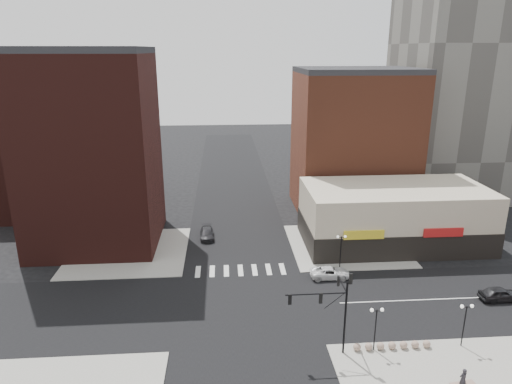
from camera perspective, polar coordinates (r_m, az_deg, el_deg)
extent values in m
plane|color=black|center=(48.61, -1.43, -14.17)|extent=(240.00, 240.00, 0.00)
cube|color=black|center=(48.61, -1.43, -14.16)|extent=(200.00, 14.00, 0.02)
cube|color=black|center=(48.61, -1.43, -14.16)|extent=(14.00, 200.00, 0.02)
cube|color=gray|center=(62.67, -15.58, -7.19)|extent=(15.00, 15.00, 0.12)
cube|color=gray|center=(63.52, 11.17, -6.52)|extent=(15.00, 15.00, 0.12)
cube|color=#361411|center=(63.62, -19.79, 4.62)|extent=(16.00, 15.00, 25.00)
cube|color=#361411|center=(83.48, -25.24, 2.23)|extent=(20.00, 18.00, 12.00)
cube|color=brown|center=(75.29, 12.04, 5.94)|extent=(18.00, 15.00, 22.00)
cube|color=#C0B099|center=(64.51, 16.85, -2.81)|extent=(24.00, 12.00, 8.00)
cube|color=black|center=(65.31, 16.67, -4.70)|extent=(24.20, 12.20, 3.40)
cylinder|color=black|center=(41.03, 11.08, -15.30)|extent=(0.18, 0.18, 7.00)
cylinder|color=black|center=(39.18, 7.53, -12.53)|extent=(5.20, 0.11, 0.11)
cylinder|color=black|center=(39.86, 9.81, -13.24)|extent=(1.72, 0.06, 1.46)
cylinder|color=black|center=(41.01, 10.74, -11.24)|extent=(0.11, 3.00, 0.11)
cube|color=black|center=(39.02, 4.25, -13.22)|extent=(0.28, 0.18, 0.95)
sphere|color=red|center=(38.87, 4.26, -12.84)|extent=(0.16, 0.16, 0.16)
cube|color=black|center=(39.45, 8.09, -12.99)|extent=(0.28, 0.18, 0.95)
sphere|color=red|center=(39.30, 8.11, -12.61)|extent=(0.16, 0.16, 0.16)
cube|color=black|center=(42.31, 10.26, -10.88)|extent=(0.18, 0.28, 0.95)
sphere|color=red|center=(42.17, 10.28, -10.52)|extent=(0.16, 0.16, 0.16)
cube|color=black|center=(39.20, 11.76, -10.57)|extent=(0.28, 0.18, 0.95)
sphere|color=red|center=(39.06, 11.79, -10.18)|extent=(0.16, 0.16, 0.16)
cylinder|color=black|center=(42.70, 14.68, -16.35)|extent=(0.11, 0.11, 4.00)
cylinder|color=black|center=(41.70, 14.88, -14.17)|extent=(0.90, 0.06, 0.06)
sphere|color=white|center=(41.51, 14.29, -14.11)|extent=(0.32, 0.32, 0.32)
sphere|color=white|center=(41.79, 15.49, -13.99)|extent=(0.32, 0.32, 0.32)
cylinder|color=black|center=(45.75, 24.55, -15.01)|extent=(0.11, 0.11, 4.00)
cylinder|color=black|center=(44.82, 24.86, -12.94)|extent=(0.90, 0.06, 0.06)
sphere|color=white|center=(44.56, 24.36, -12.90)|extent=(0.32, 0.32, 0.32)
sphere|color=white|center=(44.98, 25.39, -12.75)|extent=(0.32, 0.32, 0.32)
cylinder|color=black|center=(56.35, 10.53, -7.38)|extent=(0.11, 0.11, 4.00)
cylinder|color=black|center=(55.59, 10.63, -5.60)|extent=(0.90, 0.06, 0.06)
sphere|color=white|center=(55.44, 10.19, -5.52)|extent=(0.32, 0.32, 0.32)
sphere|color=white|center=(55.66, 11.09, -5.48)|extent=(0.32, 0.32, 0.32)
sphere|color=gray|center=(43.22, 12.52, -18.40)|extent=(0.67, 0.67, 0.67)
sphere|color=gray|center=(43.50, 13.91, -18.24)|extent=(0.67, 0.67, 0.67)
sphere|color=gray|center=(43.82, 15.29, -18.08)|extent=(0.67, 0.67, 0.67)
sphere|color=gray|center=(44.15, 16.64, -17.91)|extent=(0.67, 0.67, 0.67)
sphere|color=gray|center=(44.51, 17.97, -17.73)|extent=(0.67, 0.67, 0.67)
sphere|color=gray|center=(44.88, 19.27, -17.54)|extent=(0.67, 0.67, 0.67)
sphere|color=gray|center=(45.28, 20.55, -17.35)|extent=(0.67, 0.67, 0.67)
imported|color=silver|center=(54.50, 9.27, -9.92)|extent=(4.69, 2.19, 1.30)
imported|color=black|center=(55.73, 28.20, -11.17)|extent=(4.39, 1.85, 1.48)
imported|color=black|center=(64.83, -6.15, -5.18)|extent=(2.10, 4.71, 1.34)
imported|color=#262429|center=(41.42, 24.45, -20.50)|extent=(0.76, 0.59, 1.84)
cube|color=gray|center=(41.79, 24.44, -21.03)|extent=(2.03, 0.86, 0.13)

